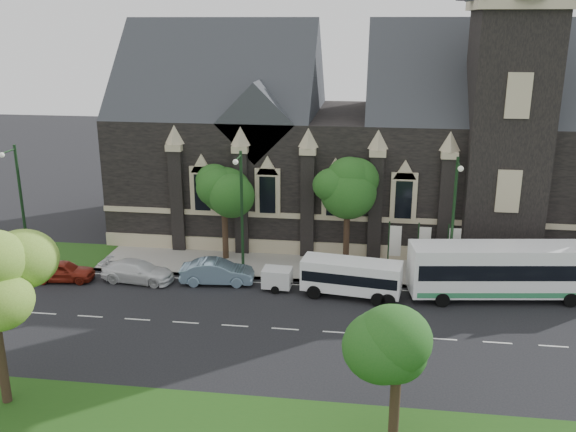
% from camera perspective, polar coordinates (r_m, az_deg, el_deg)
% --- Properties ---
extents(ground, '(160.00, 160.00, 0.00)m').
position_cam_1_polar(ground, '(37.29, -0.26, -10.20)').
color(ground, black).
rests_on(ground, ground).
extents(sidewalk, '(80.00, 5.00, 0.15)m').
position_cam_1_polar(sidewalk, '(45.84, 1.41, -4.68)').
color(sidewalk, '#9C968E').
rests_on(sidewalk, ground).
extents(museum, '(40.00, 17.70, 29.90)m').
position_cam_1_polar(museum, '(52.33, 8.26, 7.15)').
color(museum, black).
rests_on(museum, ground).
extents(tree_park_east, '(3.40, 3.40, 6.28)m').
position_cam_1_polar(tree_park_east, '(26.64, 10.32, -11.22)').
color(tree_park_east, black).
rests_on(tree_park_east, ground).
extents(tree_walk_right, '(4.08, 4.08, 7.80)m').
position_cam_1_polar(tree_walk_right, '(44.96, 5.72, 2.51)').
color(tree_walk_right, black).
rests_on(tree_walk_right, ground).
extents(tree_walk_left, '(3.91, 3.91, 7.64)m').
position_cam_1_polar(tree_walk_left, '(46.15, -5.54, 2.80)').
color(tree_walk_left, black).
rests_on(tree_walk_left, ground).
extents(street_lamp_near, '(0.36, 1.88, 9.00)m').
position_cam_1_polar(street_lamp_near, '(41.98, 14.77, -0.06)').
color(street_lamp_near, black).
rests_on(street_lamp_near, ground).
extents(street_lamp_mid, '(0.36, 1.88, 9.00)m').
position_cam_1_polar(street_lamp_mid, '(42.54, -4.26, 0.71)').
color(street_lamp_mid, black).
rests_on(street_lamp_mid, ground).
extents(street_lamp_far, '(0.36, 1.88, 9.00)m').
position_cam_1_polar(street_lamp_far, '(48.41, -23.14, 1.39)').
color(street_lamp_far, black).
rests_on(street_lamp_far, ground).
extents(banner_flag_left, '(0.90, 0.10, 4.00)m').
position_cam_1_polar(banner_flag_left, '(44.34, 9.47, -2.50)').
color(banner_flag_left, black).
rests_on(banner_flag_left, ground).
extents(banner_flag_center, '(0.90, 0.10, 4.00)m').
position_cam_1_polar(banner_flag_center, '(44.46, 12.05, -2.60)').
color(banner_flag_center, black).
rests_on(banner_flag_center, ground).
extents(banner_flag_right, '(0.90, 0.10, 4.00)m').
position_cam_1_polar(banner_flag_right, '(44.66, 14.61, -2.69)').
color(banner_flag_right, black).
rests_on(banner_flag_right, ground).
extents(tour_coach, '(12.62, 4.27, 3.61)m').
position_cam_1_polar(tour_coach, '(42.75, 19.25, -4.63)').
color(tour_coach, white).
rests_on(tour_coach, ground).
extents(shuttle_bus, '(6.59, 3.05, 2.46)m').
position_cam_1_polar(shuttle_bus, '(41.03, 5.79, -5.43)').
color(shuttle_bus, white).
rests_on(shuttle_bus, ground).
extents(box_trailer, '(2.79, 1.64, 1.47)m').
position_cam_1_polar(box_trailer, '(42.10, -0.98, -5.61)').
color(box_trailer, silver).
rests_on(box_trailer, ground).
extents(sedan, '(5.13, 2.23, 1.64)m').
position_cam_1_polar(sedan, '(43.34, -6.44, -5.06)').
color(sedan, '#7E9EB7').
rests_on(sedan, ground).
extents(car_far_red, '(4.44, 2.20, 1.45)m').
position_cam_1_polar(car_far_red, '(46.18, -19.73, -4.70)').
color(car_far_red, maroon).
rests_on(car_far_red, ground).
extents(car_far_white, '(5.19, 2.49, 1.46)m').
position_cam_1_polar(car_far_white, '(44.64, -13.45, -4.89)').
color(car_far_white, white).
rests_on(car_far_white, ground).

